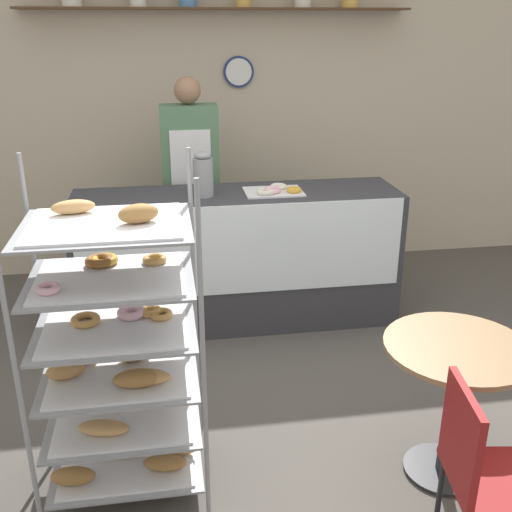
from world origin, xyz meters
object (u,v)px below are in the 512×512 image
object	(u,v)px
pastry_rack	(118,356)
person_worker	(191,183)
cafe_chair	(480,466)
coffee_carafe	(203,174)
cafe_table	(454,378)
donut_tray_counter	(275,190)

from	to	relation	value
pastry_rack	person_worker	distance (m)	2.19
cafe_chair	coffee_carafe	bearing A→B (deg)	28.98
pastry_rack	cafe_table	bearing A→B (deg)	-6.70
coffee_carafe	donut_tray_counter	distance (m)	0.53
pastry_rack	coffee_carafe	world-z (taller)	pastry_rack
cafe_chair	donut_tray_counter	world-z (taller)	donut_tray_counter
person_worker	coffee_carafe	distance (m)	0.54
cafe_table	coffee_carafe	bearing A→B (deg)	120.25
donut_tray_counter	cafe_chair	bearing A→B (deg)	-81.19
cafe_chair	donut_tray_counter	xyz separation A→B (m)	(-0.37, 2.38, 0.48)
donut_tray_counter	coffee_carafe	bearing A→B (deg)	179.30
donut_tray_counter	person_worker	bearing A→B (deg)	138.30
cafe_chair	coffee_carafe	size ratio (longest dim) A/B	2.79
cafe_table	pastry_rack	bearing A→B (deg)	173.30
person_worker	donut_tray_counter	size ratio (longest dim) A/B	4.29
cafe_chair	cafe_table	bearing A→B (deg)	-8.01
pastry_rack	cafe_chair	bearing A→B (deg)	-28.54
coffee_carafe	donut_tray_counter	bearing A→B (deg)	-0.70
person_worker	coffee_carafe	xyz separation A→B (m)	(0.06, -0.50, 0.19)
cafe_table	cafe_chair	bearing A→B (deg)	-106.78
person_worker	donut_tray_counter	world-z (taller)	person_worker
cafe_table	coffee_carafe	distance (m)	2.18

